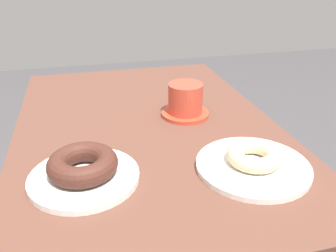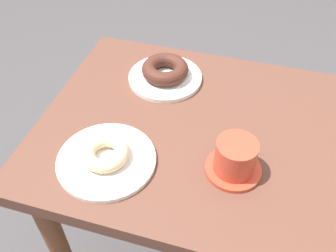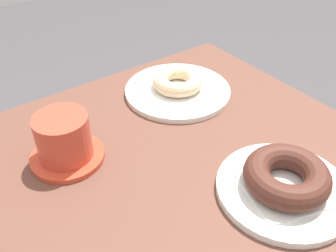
% 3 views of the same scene
% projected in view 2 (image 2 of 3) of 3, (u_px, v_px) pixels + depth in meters
% --- Properties ---
extents(table, '(0.92, 0.62, 0.70)m').
position_uv_depth(table, '(224.00, 162.00, 0.96)').
color(table, brown).
rests_on(table, ground_plane).
extents(plate_chocolate_ring, '(0.20, 0.20, 0.01)m').
position_uv_depth(plate_chocolate_ring, '(165.00, 78.00, 1.03)').
color(plate_chocolate_ring, white).
rests_on(plate_chocolate_ring, table).
extents(napkin_chocolate_ring, '(0.15, 0.15, 0.00)m').
position_uv_depth(napkin_chocolate_ring, '(165.00, 75.00, 1.02)').
color(napkin_chocolate_ring, white).
rests_on(napkin_chocolate_ring, plate_chocolate_ring).
extents(donut_chocolate_ring, '(0.13, 0.13, 0.04)m').
position_uv_depth(donut_chocolate_ring, '(165.00, 69.00, 1.01)').
color(donut_chocolate_ring, '#49251C').
rests_on(donut_chocolate_ring, napkin_chocolate_ring).
extents(plate_sugar_ring, '(0.22, 0.22, 0.01)m').
position_uv_depth(plate_sugar_ring, '(107.00, 160.00, 0.82)').
color(plate_sugar_ring, white).
rests_on(plate_sugar_ring, table).
extents(napkin_sugar_ring, '(0.16, 0.16, 0.00)m').
position_uv_depth(napkin_sugar_ring, '(106.00, 158.00, 0.82)').
color(napkin_sugar_ring, white).
rests_on(napkin_sugar_ring, plate_sugar_ring).
extents(donut_sugar_ring, '(0.11, 0.11, 0.03)m').
position_uv_depth(donut_sugar_ring, '(105.00, 153.00, 0.81)').
color(donut_sugar_ring, beige).
rests_on(donut_sugar_ring, napkin_sugar_ring).
extents(coffee_cup, '(0.12, 0.12, 0.08)m').
position_uv_depth(coffee_cup, '(235.00, 158.00, 0.78)').
color(coffee_cup, '#C74129').
rests_on(coffee_cup, table).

